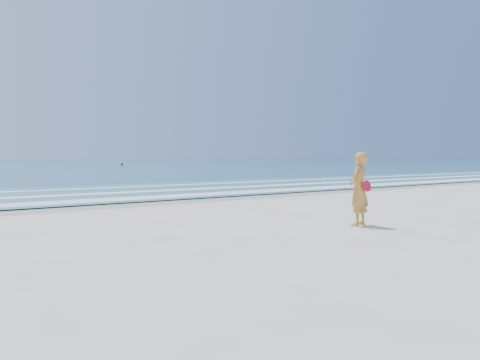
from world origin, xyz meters
TOP-DOWN VIEW (x-y plane):
  - ground at (0.00, 0.00)m, footprint 400.00×400.00m
  - wet_sand at (0.00, 9.00)m, footprint 400.00×2.40m
  - shallow at (0.00, 14.00)m, footprint 400.00×10.00m
  - foam_near at (0.00, 10.30)m, footprint 400.00×1.40m
  - foam_mid at (0.00, 13.20)m, footprint 400.00×0.90m
  - foam_far at (0.00, 16.50)m, footprint 400.00×0.60m
  - buoy at (22.31, 69.44)m, footprint 0.35×0.35m
  - woman at (1.68, 0.99)m, footprint 0.74×0.61m

SIDE VIEW (x-z plane):
  - ground at x=0.00m, z-range 0.00..0.00m
  - wet_sand at x=0.00m, z-range 0.00..0.00m
  - shallow at x=0.00m, z-range 0.04..0.05m
  - foam_near at x=0.00m, z-range 0.05..0.06m
  - foam_mid at x=0.00m, z-range 0.05..0.06m
  - foam_far at x=0.00m, z-range 0.05..0.06m
  - buoy at x=22.31m, z-range 0.04..0.39m
  - woman at x=1.68m, z-range 0.00..1.75m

